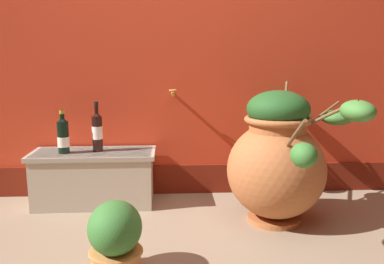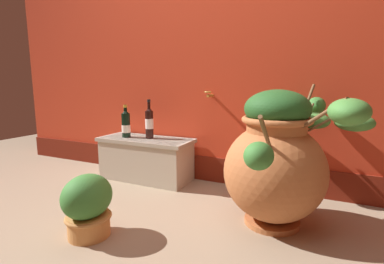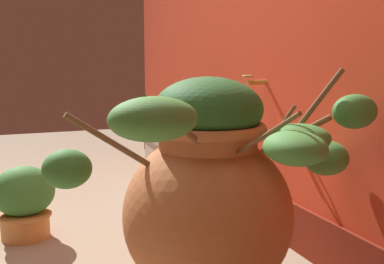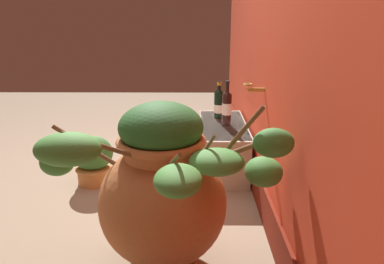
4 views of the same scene
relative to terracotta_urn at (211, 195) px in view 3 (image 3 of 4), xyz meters
name	(u,v)px [view 3 (image 3 of 4)]	position (x,y,z in m)	size (l,w,h in m)	color
ground_plane	(37,257)	(-0.64, -0.55, -0.40)	(7.00, 7.00, 0.00)	gray
terracotta_urn	(211,195)	(0.00, 0.00, 0.00)	(0.79, 1.08, 0.83)	#B26638
stone_ledge	(190,169)	(-1.17, 0.36, -0.20)	(0.83, 0.35, 0.37)	beige
wine_bottle_left	(195,118)	(-1.14, 0.38, 0.11)	(0.07, 0.07, 0.34)	black
wine_bottle_middle	(175,117)	(-1.35, 0.33, 0.09)	(0.08, 0.08, 0.29)	black
potted_shrub	(24,201)	(-0.91, -0.58, -0.22)	(0.25, 0.29, 0.35)	#D68E4C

